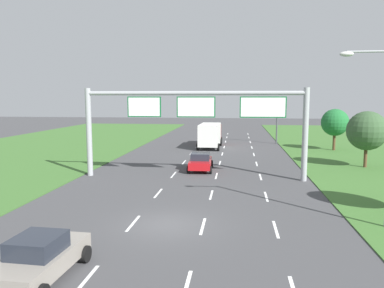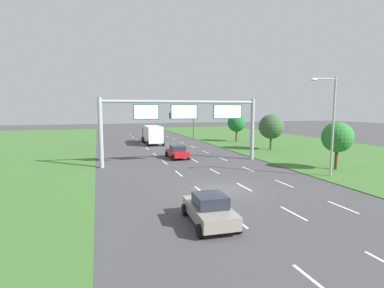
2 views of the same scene
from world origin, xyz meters
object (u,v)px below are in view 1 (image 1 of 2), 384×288
object	(u,v)px
car_lead_silver	(40,258)
sign_gantry	(197,115)
roadside_tree_mid	(367,131)
car_near_red	(200,162)
traffic_light_mast	(263,115)
box_truck	(210,134)
street_lamp	(384,123)
roadside_tree_far	(335,123)

from	to	relation	value
car_lead_silver	sign_gantry	world-z (taller)	sign_gantry
car_lead_silver	roadside_tree_mid	bearing A→B (deg)	54.54
car_near_red	sign_gantry	xyz separation A→B (m)	(0.03, -3.20, 4.19)
car_lead_silver	traffic_light_mast	distance (m)	41.69
roadside_tree_mid	box_truck	bearing A→B (deg)	139.60
sign_gantry	street_lamp	size ratio (longest dim) A/B	2.03
car_lead_silver	roadside_tree_far	distance (m)	38.91
sign_gantry	street_lamp	bearing A→B (deg)	-45.72
car_lead_silver	traffic_light_mast	world-z (taller)	traffic_light_mast
box_truck	traffic_light_mast	world-z (taller)	traffic_light_mast
street_lamp	traffic_light_mast	bearing A→B (deg)	95.72
box_truck	roadside_tree_far	xyz separation A→B (m)	(14.84, -1.43, 1.69)
car_lead_silver	street_lamp	distance (m)	15.74
roadside_tree_mid	roadside_tree_far	size ratio (longest dim) A/B	1.03
car_near_red	traffic_light_mast	distance (m)	21.39
box_truck	sign_gantry	bearing A→B (deg)	-88.21
traffic_light_mast	roadside_tree_far	distance (m)	10.05
street_lamp	roadside_tree_far	xyz separation A→B (m)	(4.69, 27.44, -1.72)
sign_gantry	roadside_tree_far	xyz separation A→B (m)	(14.57, 17.32, -1.60)
car_lead_silver	traffic_light_mast	xyz separation A→B (m)	(10.14, 40.31, 3.10)
traffic_light_mast	street_lamp	bearing A→B (deg)	-84.28
sign_gantry	roadside_tree_mid	bearing A→B (deg)	22.95
roadside_tree_mid	roadside_tree_far	xyz separation A→B (m)	(0.04, 11.16, 0.02)
box_truck	roadside_tree_mid	xyz separation A→B (m)	(14.80, -12.60, 1.67)
roadside_tree_mid	roadside_tree_far	distance (m)	11.16
car_lead_silver	street_lamp	world-z (taller)	street_lamp
car_near_red	box_truck	bearing A→B (deg)	89.07
sign_gantry	roadside_tree_mid	xyz separation A→B (m)	(14.53, 6.15, -1.62)
roadside_tree_far	sign_gantry	bearing A→B (deg)	-130.07
roadside_tree_mid	car_lead_silver	bearing A→B (deg)	-128.11
car_near_red	roadside_tree_far	xyz separation A→B (m)	(14.59, 14.12, 2.59)
sign_gantry	roadside_tree_mid	size ratio (longest dim) A/B	3.39
car_near_red	roadside_tree_far	distance (m)	20.47
box_truck	street_lamp	xyz separation A→B (m)	(10.15, -28.87, 3.42)
car_near_red	street_lamp	bearing A→B (deg)	-55.22
roadside_tree_mid	traffic_light_mast	bearing A→B (deg)	114.99
box_truck	traffic_light_mast	xyz separation A→B (m)	(6.79, 4.58, 2.21)
car_near_red	roadside_tree_mid	size ratio (longest dim) A/B	0.80
box_truck	sign_gantry	xyz separation A→B (m)	(0.27, -18.75, 3.29)
car_lead_silver	roadside_tree_far	size ratio (longest dim) A/B	0.84
car_near_red	roadside_tree_mid	distance (m)	15.07
roadside_tree_mid	roadside_tree_far	bearing A→B (deg)	89.82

